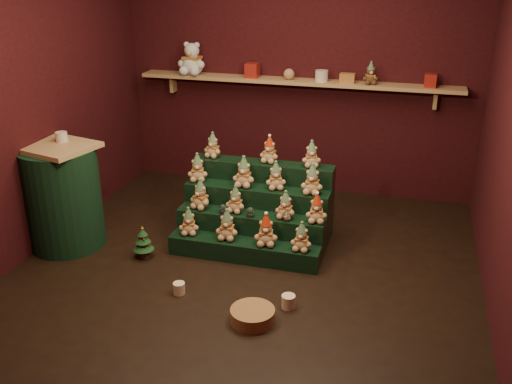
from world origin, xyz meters
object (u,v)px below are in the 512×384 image
(riser_tier_front, at_px, (244,250))
(mug_left, at_px, (179,288))
(snow_globe_a, at_px, (223,209))
(brown_bear, at_px, (371,73))
(white_bear, at_px, (192,54))
(mini_christmas_tree, at_px, (143,242))
(snow_globe_c, at_px, (286,216))
(side_table, at_px, (63,196))
(wicker_basket, at_px, (253,315))
(mug_right, at_px, (288,302))
(snow_globe_b, at_px, (250,212))

(riser_tier_front, height_order, mug_left, riser_tier_front)
(snow_globe_a, xyz_separation_m, brown_bear, (1.14, 1.58, 1.03))
(riser_tier_front, bearing_deg, white_bear, 123.06)
(mini_christmas_tree, height_order, white_bear, white_bear)
(snow_globe_c, bearing_deg, side_table, -171.09)
(wicker_basket, height_order, brown_bear, brown_bear)
(riser_tier_front, relative_size, mug_right, 12.62)
(snow_globe_a, xyz_separation_m, wicker_basket, (0.59, -1.07, -0.35))
(mug_right, xyz_separation_m, brown_bear, (0.32, 2.40, 1.38))
(mug_left, bearing_deg, snow_globe_a, 83.57)
(side_table, bearing_deg, snow_globe_a, 26.10)
(snow_globe_a, bearing_deg, snow_globe_b, 0.00)
(snow_globe_b, relative_size, brown_bear, 0.40)
(snow_globe_b, xyz_separation_m, side_table, (-1.74, -0.32, 0.09))
(mug_left, xyz_separation_m, mug_right, (0.91, 0.04, 0.01))
(snow_globe_b, xyz_separation_m, snow_globe_c, (0.34, 0.00, 0.00))
(mini_christmas_tree, bearing_deg, mug_right, -16.83)
(riser_tier_front, height_order, snow_globe_b, snow_globe_b)
(mini_christmas_tree, bearing_deg, white_bear, 96.84)
(snow_globe_a, distance_m, snow_globe_c, 0.60)
(riser_tier_front, distance_m, brown_bear, 2.37)
(mug_left, relative_size, white_bear, 0.21)
(snow_globe_b, bearing_deg, side_table, -169.40)
(snow_globe_c, xyz_separation_m, brown_bear, (0.53, 1.58, 1.03))
(white_bear, height_order, brown_bear, white_bear)
(mug_right, bearing_deg, mug_left, -177.45)
(mini_christmas_tree, xyz_separation_m, mug_right, (1.46, -0.44, -0.10))
(mug_left, distance_m, mug_right, 0.91)
(mug_right, bearing_deg, side_table, 167.79)
(snow_globe_c, relative_size, side_table, 0.09)
(riser_tier_front, distance_m, mug_left, 0.78)
(brown_bear, bearing_deg, riser_tier_front, -132.96)
(side_table, bearing_deg, mug_right, 1.43)
(riser_tier_front, height_order, mug_right, riser_tier_front)
(riser_tier_front, xyz_separation_m, mini_christmas_tree, (-0.90, -0.22, 0.07))
(snow_globe_a, bearing_deg, snow_globe_c, 0.00)
(snow_globe_b, xyz_separation_m, mini_christmas_tree, (-0.91, -0.38, -0.25))
(snow_globe_a, relative_size, snow_globe_b, 0.99)
(riser_tier_front, distance_m, mini_christmas_tree, 0.92)
(side_table, relative_size, mini_christmas_tree, 3.12)
(snow_globe_b, bearing_deg, brown_bear, 61.15)
(mug_left, bearing_deg, riser_tier_front, 63.72)
(riser_tier_front, relative_size, wicker_basket, 4.10)
(snow_globe_a, height_order, mug_right, snow_globe_a)
(white_bear, bearing_deg, mini_christmas_tree, -79.26)
(side_table, distance_m, mini_christmas_tree, 0.89)
(snow_globe_b, height_order, wicker_basket, snow_globe_b)
(white_bear, bearing_deg, side_table, -103.27)
(snow_globe_c, xyz_separation_m, mini_christmas_tree, (-1.25, -0.38, -0.25))
(snow_globe_b, bearing_deg, mini_christmas_tree, -157.61)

